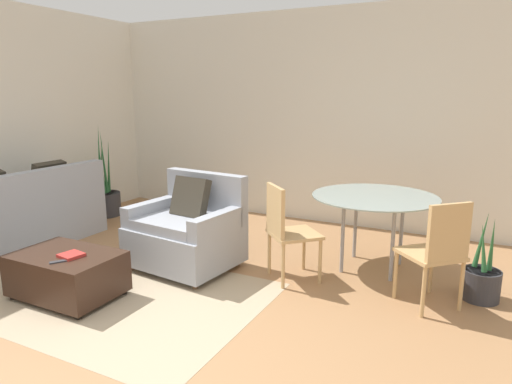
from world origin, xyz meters
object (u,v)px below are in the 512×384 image
(armchair, at_px, (187,232))
(book_stack, at_px, (71,255))
(couch, at_px, (17,221))
(dining_chair_near_left, at_px, (286,226))
(tv_remote_primary, at_px, (59,261))
(potted_plant, at_px, (105,199))
(ottoman, at_px, (67,273))
(potted_plant_small, at_px, (482,280))
(dining_table, at_px, (374,203))
(dining_chair_near_right, at_px, (438,248))

(armchair, relative_size, book_stack, 5.29)
(couch, relative_size, dining_chair_near_left, 2.16)
(tv_remote_primary, height_order, potted_plant, potted_plant)
(ottoman, xyz_separation_m, dining_chair_near_left, (1.51, 1.17, 0.30))
(couch, distance_m, tv_remote_primary, 1.80)
(book_stack, distance_m, tv_remote_primary, 0.13)
(dining_chair_near_left, xyz_separation_m, potted_plant_small, (1.64, 0.37, -0.35))
(potted_plant_small, bearing_deg, book_stack, -152.74)
(couch, xyz_separation_m, book_stack, (1.61, -0.66, 0.08))
(couch, bearing_deg, dining_chair_near_left, 10.21)
(potted_plant, bearing_deg, potted_plant_small, -6.89)
(book_stack, relative_size, dining_table, 0.17)
(ottoman, height_order, tv_remote_primary, tv_remote_primary)
(book_stack, bearing_deg, dining_chair_near_left, 40.56)
(armchair, xyz_separation_m, dining_chair_near_left, (0.99, 0.14, 0.15))
(armchair, xyz_separation_m, dining_table, (1.64, 0.79, 0.30))
(ottoman, bearing_deg, potted_plant, 128.38)
(potted_plant, bearing_deg, dining_table, -4.43)
(tv_remote_primary, bearing_deg, dining_table, 44.15)
(book_stack, bearing_deg, tv_remote_primary, -84.50)
(potted_plant_small, bearing_deg, potted_plant, 173.11)
(couch, bearing_deg, book_stack, -22.31)
(couch, relative_size, potted_plant, 1.51)
(armchair, xyz_separation_m, tv_remote_primary, (-0.40, -1.19, 0.03))
(dining_table, distance_m, potted_plant_small, 1.14)
(book_stack, xyz_separation_m, dining_table, (2.05, 1.85, 0.27))
(potted_plant, xyz_separation_m, dining_chair_near_right, (4.49, -0.95, 0.28))
(dining_table, bearing_deg, ottoman, -139.83)
(dining_chair_near_left, bearing_deg, potted_plant, 163.43)
(couch, height_order, dining_table, couch)
(tv_remote_primary, xyz_separation_m, dining_table, (2.04, 1.98, 0.27))
(armchair, bearing_deg, ottoman, -116.47)
(couch, xyz_separation_m, dining_chair_near_right, (4.31, 0.54, 0.20))
(book_stack, height_order, dining_chair_near_right, dining_chair_near_right)
(dining_table, bearing_deg, book_stack, -137.96)
(ottoman, bearing_deg, couch, 157.26)
(dining_chair_near_left, bearing_deg, potted_plant_small, 12.58)
(potted_plant, height_order, dining_chair_near_left, potted_plant)
(armchair, relative_size, dining_chair_near_left, 1.17)
(couch, height_order, potted_plant_small, couch)
(potted_plant, bearing_deg, armchair, -26.37)
(tv_remote_primary, bearing_deg, potted_plant_small, 29.26)
(book_stack, bearing_deg, couch, 157.69)
(armchair, height_order, ottoman, armchair)
(book_stack, height_order, potted_plant_small, potted_plant_small)
(dining_chair_near_right, relative_size, potted_plant_small, 1.20)
(dining_chair_near_left, bearing_deg, couch, -169.79)
(dining_table, xyz_separation_m, dining_chair_near_right, (0.65, -0.65, -0.15))
(dining_chair_near_left, relative_size, potted_plant_small, 1.20)
(ottoman, height_order, dining_table, dining_table)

